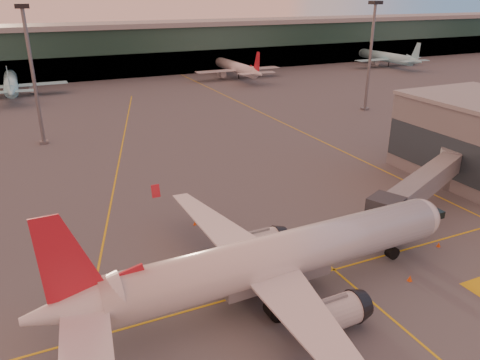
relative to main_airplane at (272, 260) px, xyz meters
name	(u,v)px	position (x,y,z in m)	size (l,w,h in m)	color
ground	(321,309)	(3.48, -3.56, -4.18)	(600.00, 600.00, 0.00)	#4C4F54
taxi_markings	(134,169)	(-3.84, 40.92, -4.18)	(100.12, 173.00, 0.01)	yellow
terminal	(88,51)	(3.48, 138.23, 4.58)	(400.00, 20.00, 17.60)	#19382D
mast_west_near	(32,66)	(-16.52, 62.44, 10.68)	(2.40, 2.40, 25.60)	slate
mast_east_near	(371,49)	(58.48, 58.44, 10.68)	(2.40, 2.40, 25.60)	slate
distant_aircraft_row	(28,94)	(-17.52, 114.44, -4.18)	(290.00, 34.00, 13.00)	#98EDFF
main_airplane	(272,260)	(0.00, 0.00, 0.00)	(42.61, 38.31, 12.88)	silver
jet_bridge	(429,181)	(28.00, 8.20, 0.20)	(25.67, 13.71, 6.22)	slate
catering_truck	(248,262)	(-0.97, 3.09, -1.73)	(5.73, 2.88, 4.32)	maroon
cone_nose	(439,245)	(22.38, 0.36, -3.92)	(0.43, 0.43, 0.55)	#F2530C
cone_wing_left	(195,223)	(-1.48, 17.48, -3.94)	(0.39, 0.39, 0.50)	#F2530C
cone_fwd	(410,278)	(14.30, -3.54, -3.88)	(0.50, 0.50, 0.63)	#F2530C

